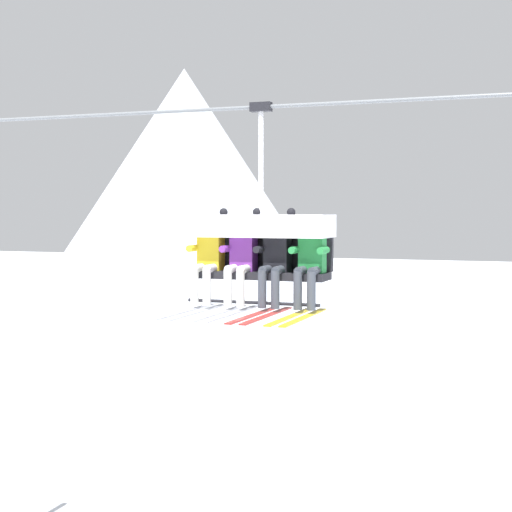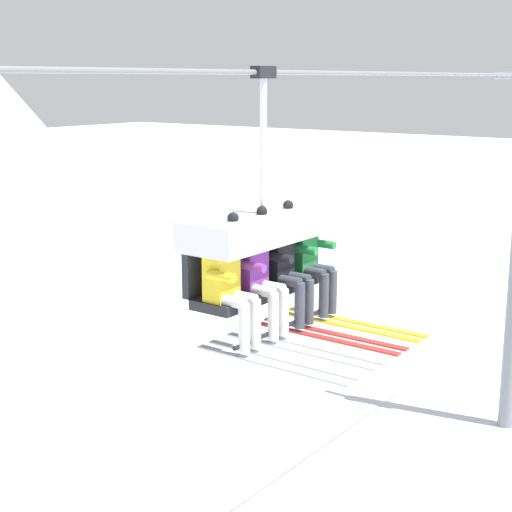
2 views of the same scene
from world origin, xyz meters
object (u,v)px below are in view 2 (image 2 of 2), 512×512
Objects in this scene: skier_yellow at (232,283)px; skier_black at (287,265)px; skier_purple at (261,274)px; chairlift_chair at (257,240)px; skier_green at (312,259)px.

skier_yellow is 1.00× the size of skier_black.
skier_purple is at bearing 0.00° from skier_yellow.
chairlift_chair is 1.54× the size of skier_purple.
skier_yellow is at bearing 180.00° from skier_black.
skier_yellow is 0.47m from skier_purple.
skier_black is (0.24, -0.21, -0.28)m from chairlift_chair.
chairlift_chair is 1.54× the size of skier_yellow.
skier_purple is (-0.23, -0.21, -0.28)m from chairlift_chair.
skier_green is (1.42, -0.01, -0.02)m from skier_yellow.
skier_purple is (0.47, 0.00, 0.00)m from skier_yellow.
chairlift_chair is 0.42m from skier_purple.
skier_yellow is 1.42m from skier_green.
skier_black is (0.95, 0.00, 0.00)m from skier_yellow.
skier_green is at bearing -0.28° from skier_yellow.
skier_purple is at bearing 180.00° from skier_black.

